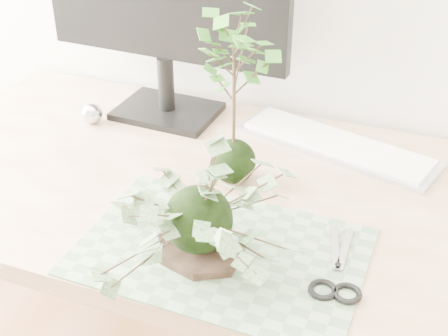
{
  "coord_description": "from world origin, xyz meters",
  "views": [
    {
      "loc": [
        0.33,
        0.28,
        1.42
      ],
      "look_at": [
        0.0,
        1.14,
        0.84
      ],
      "focal_mm": 50.0,
      "sensor_mm": 36.0,
      "label": 1
    }
  ],
  "objects": [
    {
      "name": "desk",
      "position": [
        0.08,
        1.23,
        0.65
      ],
      "size": [
        1.6,
        0.7,
        0.74
      ],
      "color": "tan",
      "rests_on": "ground_plane"
    },
    {
      "name": "cutting_mat",
      "position": [
        0.03,
        1.04,
        0.74
      ],
      "size": [
        0.48,
        0.32,
        0.0
      ],
      "primitive_type": "cube",
      "rotation": [
        0.0,
        0.0,
        -0.01
      ],
      "color": "#516E4C",
      "rests_on": "desk"
    },
    {
      "name": "stone_dish",
      "position": [
        0.0,
        1.02,
        0.75
      ],
      "size": [
        0.2,
        0.2,
        0.01
      ],
      "primitive_type": "cylinder",
      "rotation": [
        0.0,
        0.0,
        -0.27
      ],
      "color": "black",
      "rests_on": "cutting_mat"
    },
    {
      "name": "ivy_kokedama",
      "position": [
        0.0,
        1.02,
        0.87
      ],
      "size": [
        0.36,
        0.36,
        0.23
      ],
      "rotation": [
        0.0,
        0.0,
        -0.17
      ],
      "color": "black",
      "rests_on": "stone_dish"
    },
    {
      "name": "maple_kokedama",
      "position": [
        -0.02,
        1.25,
        1.0
      ],
      "size": [
        0.24,
        0.24,
        0.37
      ],
      "rotation": [
        0.0,
        0.0,
        0.27
      ],
      "color": "black",
      "rests_on": "desk"
    },
    {
      "name": "keyboard",
      "position": [
        0.14,
        1.45,
        0.75
      ],
      "size": [
        0.46,
        0.24,
        0.02
      ],
      "rotation": [
        0.0,
        0.0,
        -0.27
      ],
      "color": "#B9B9C4",
      "rests_on": "desk"
    },
    {
      "name": "foil_ball",
      "position": [
        -0.41,
        1.36,
        0.76
      ],
      "size": [
        0.05,
        0.05,
        0.05
      ],
      "primitive_type": "sphere",
      "color": "silver",
      "rests_on": "desk"
    },
    {
      "name": "scissors",
      "position": [
        0.23,
        1.03,
        0.75
      ],
      "size": [
        0.09,
        0.19,
        0.01
      ],
      "rotation": [
        0.0,
        0.0,
        0.14
      ],
      "color": "#A0A0A0",
      "rests_on": "cutting_mat"
    }
  ]
}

